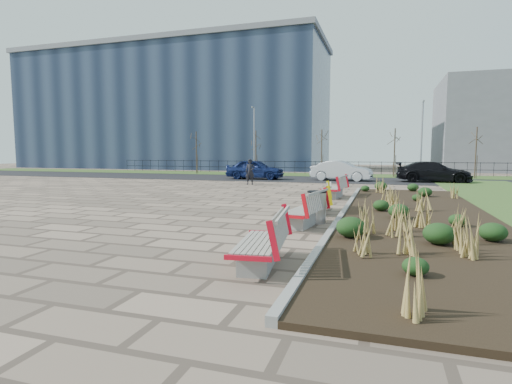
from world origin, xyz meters
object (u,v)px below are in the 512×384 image
(pedestrian, at_px, (250,172))
(car_blue, at_px, (255,169))
(bench_c, at_px, (317,198))
(bench_a, at_px, (259,240))
(car_silver, at_px, (341,171))
(litter_bin, at_px, (317,207))
(lamp_east, at_px, (422,140))
(car_black, at_px, (433,172))
(bench_d, at_px, (334,187))
(bench_b, at_px, (303,209))
(lamp_west, at_px, (254,141))

(pedestrian, height_order, car_blue, pedestrian)
(pedestrian, bearing_deg, bench_c, -73.22)
(bench_a, height_order, pedestrian, pedestrian)
(car_silver, bearing_deg, litter_bin, -170.90)
(bench_a, distance_m, car_silver, 22.77)
(car_blue, bearing_deg, lamp_east, -66.21)
(car_silver, relative_size, car_black, 0.89)
(bench_a, height_order, bench_c, same)
(bench_d, bearing_deg, bench_a, -84.20)
(car_silver, bearing_deg, bench_b, -171.93)
(lamp_east, bearing_deg, car_silver, -140.30)
(car_blue, relative_size, car_black, 0.90)
(litter_bin, distance_m, car_black, 18.99)
(bench_c, bearing_deg, bench_a, -97.51)
(bench_c, xyz_separation_m, car_silver, (-0.75, 15.92, 0.24))
(bench_c, bearing_deg, litter_bin, -89.07)
(litter_bin, height_order, car_silver, car_silver)
(car_blue, xyz_separation_m, car_black, (12.70, 0.80, -0.04))
(bench_a, height_order, litter_bin, bench_a)
(car_black, bearing_deg, bench_c, 161.27)
(bench_b, bearing_deg, car_black, 81.65)
(bench_c, height_order, lamp_west, lamp_west)
(pedestrian, height_order, lamp_east, lamp_east)
(litter_bin, xyz_separation_m, car_silver, (-1.04, 17.92, 0.27))
(car_blue, height_order, car_silver, car_blue)
(pedestrian, bearing_deg, car_silver, 32.23)
(car_silver, xyz_separation_m, car_black, (6.21, 0.35, -0.01))
(litter_bin, xyz_separation_m, car_blue, (-7.53, 17.46, 0.31))
(bench_d, distance_m, lamp_west, 18.37)
(car_silver, bearing_deg, pedestrian, 140.72)
(bench_c, bearing_deg, pedestrian, 112.00)
(litter_bin, relative_size, car_blue, 0.21)
(bench_c, xyz_separation_m, car_blue, (-7.23, 15.47, 0.27))
(bench_a, relative_size, bench_c, 1.00)
(bench_b, height_order, pedestrian, pedestrian)
(lamp_east, bearing_deg, bench_d, -107.55)
(bench_d, relative_size, lamp_east, 0.35)
(car_silver, relative_size, lamp_west, 0.73)
(car_blue, bearing_deg, car_silver, -85.34)
(bench_b, relative_size, bench_c, 1.00)
(bench_b, relative_size, bench_d, 1.00)
(bench_a, relative_size, car_black, 0.43)
(bench_b, bearing_deg, litter_bin, 72.07)
(bench_c, relative_size, lamp_east, 0.35)
(car_black, relative_size, lamp_east, 0.82)
(car_silver, height_order, lamp_east, lamp_east)
(bench_b, bearing_deg, bench_d, 97.80)
(bench_c, bearing_deg, bench_d, 82.49)
(bench_a, distance_m, lamp_east, 28.09)
(bench_a, relative_size, bench_d, 1.00)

